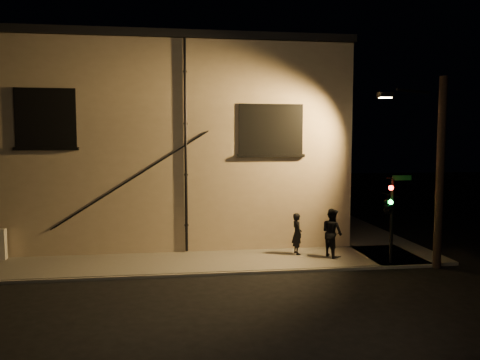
{
  "coord_description": "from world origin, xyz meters",
  "views": [
    {
      "loc": [
        -2.18,
        -15.48,
        4.59
      ],
      "look_at": [
        0.19,
        1.8,
        3.07
      ],
      "focal_mm": 35.0,
      "sensor_mm": 36.0,
      "label": 1
    }
  ],
  "objects": [
    {
      "name": "streetlamp_pole",
      "position": [
        6.93,
        -0.1,
        3.63
      ],
      "size": [
        2.02,
        1.38,
        6.78
      ],
      "color": "black",
      "rests_on": "ground"
    },
    {
      "name": "ground",
      "position": [
        0.0,
        0.0,
        0.0
      ],
      "size": [
        90.0,
        90.0,
        0.0
      ],
      "primitive_type": "plane",
      "color": "black"
    },
    {
      "name": "building",
      "position": [
        -3.0,
        8.99,
        4.4
      ],
      "size": [
        16.2,
        12.23,
        8.8
      ],
      "color": "tan",
      "rests_on": "ground"
    },
    {
      "name": "sidewalk",
      "position": [
        1.22,
        4.39,
        0.06
      ],
      "size": [
        21.0,
        16.0,
        0.12
      ],
      "color": "#5F5B56",
      "rests_on": "ground"
    },
    {
      "name": "pedestrian_b",
      "position": [
        3.69,
        1.47,
        1.04
      ],
      "size": [
        0.97,
        1.09,
        1.85
      ],
      "primitive_type": "imported",
      "rotation": [
        0.0,
        0.0,
        1.92
      ],
      "color": "black",
      "rests_on": "sidewalk"
    },
    {
      "name": "traffic_signal",
      "position": [
        5.31,
        0.19,
        2.25
      ],
      "size": [
        1.15,
        1.85,
        3.18
      ],
      "color": "black",
      "rests_on": "sidewalk"
    },
    {
      "name": "pedestrian_a",
      "position": [
        2.46,
        2.01,
        0.93
      ],
      "size": [
        0.45,
        0.63,
        1.61
      ],
      "primitive_type": "imported",
      "rotation": [
        0.0,
        0.0,
        1.69
      ],
      "color": "black",
      "rests_on": "sidewalk"
    }
  ]
}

